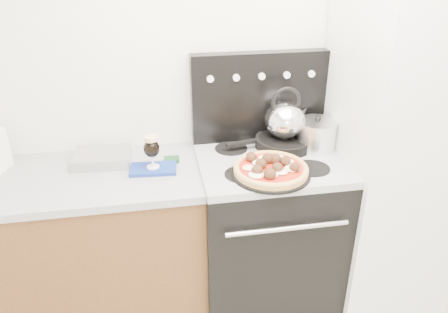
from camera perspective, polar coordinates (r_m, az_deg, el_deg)
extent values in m
cube|color=white|center=(2.48, 2.50, 9.86)|extent=(3.50, 0.01, 2.50)
cube|color=brown|center=(2.58, -19.65, -11.70)|extent=(1.45, 0.60, 0.86)
cube|color=#9C9CA3|center=(2.34, -21.31, -2.96)|extent=(1.48, 0.63, 0.04)
cube|color=black|center=(2.57, 5.50, -9.81)|extent=(0.76, 0.65, 0.88)
cube|color=#ADADB2|center=(2.33, 5.98, -0.67)|extent=(0.76, 0.65, 0.04)
cube|color=black|center=(2.47, 4.57, 7.80)|extent=(0.76, 0.08, 0.50)
cube|color=silver|center=(2.56, 21.45, 1.37)|extent=(0.64, 0.68, 1.90)
cube|color=silver|center=(2.39, -15.60, -0.14)|extent=(0.30, 0.23, 0.06)
cube|color=navy|center=(2.25, -9.23, -1.61)|extent=(0.24, 0.15, 0.02)
cylinder|color=black|center=(2.16, 6.11, -2.20)|extent=(0.50, 0.50, 0.01)
cylinder|color=black|center=(2.45, 7.77, 1.85)|extent=(0.36, 0.36, 0.06)
cylinder|color=silver|center=(2.44, 11.94, 2.67)|extent=(0.25, 0.25, 0.15)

